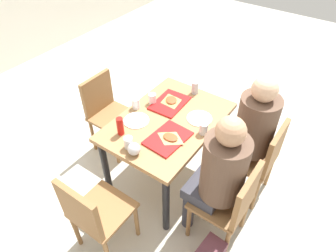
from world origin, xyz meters
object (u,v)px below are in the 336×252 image
person_in_red (218,172)px  plastic_cup_a (136,103)px  pizza_slice_a (171,138)px  condiment_bottle (120,126)px  chair_near_left (231,202)px  chair_left_end (93,213)px  paper_plate_near_edge (199,118)px  plastic_cup_b (203,128)px  main_table (168,128)px  plastic_cup_d (152,99)px  soda_can (195,88)px  foil_bundle (134,149)px  plastic_cup_c (128,143)px  tray_red_near (168,138)px  chair_far_side (106,109)px  tray_red_far (170,103)px  pizza_slice_b (171,100)px  paper_plate_center (136,120)px  chair_near_right (260,157)px

person_in_red → plastic_cup_a: bearing=75.4°
pizza_slice_a → condiment_bottle: size_ratio=1.16×
chair_near_left → chair_left_end: 1.02m
paper_plate_near_edge → condiment_bottle: (-0.53, 0.43, 0.08)m
plastic_cup_b → main_table: bearing=94.8°
paper_plate_near_edge → plastic_cup_d: 0.47m
chair_near_left → soda_can: bearing=46.5°
paper_plate_near_edge → foil_bundle: (-0.64, 0.20, 0.05)m
plastic_cup_c → tray_red_near: bearing=-37.8°
chair_far_side → foil_bundle: size_ratio=8.41×
tray_red_near → plastic_cup_a: size_ratio=3.60×
main_table → tray_red_far: bearing=30.9°
chair_near_left → plastic_cup_b: chair_near_left is taller
plastic_cup_c → plastic_cup_d: (0.56, 0.20, 0.00)m
tray_red_far → pizza_slice_b: bearing=-1.8°
paper_plate_near_edge → plastic_cup_b: bearing=-140.0°
chair_near_left → plastic_cup_a: 1.17m
paper_plate_near_edge → condiment_bottle: condiment_bottle is taller
plastic_cup_c → plastic_cup_d: size_ratio=1.00×
pizza_slice_b → foil_bundle: size_ratio=2.25×
plastic_cup_d → soda_can: soda_can is taller
paper_plate_center → soda_can: soda_can is taller
tray_red_near → plastic_cup_c: (-0.25, 0.20, 0.04)m
condiment_bottle → foil_bundle: bearing=-115.5°
tray_red_near → pizza_slice_a: size_ratio=1.94×
person_in_red → pizza_slice_b: size_ratio=5.56×
main_table → tray_red_near: tray_red_near is taller
chair_near_right → soda_can: bearing=76.2°
chair_left_end → plastic_cup_d: 1.12m
main_table → tray_red_near: (-0.20, -0.14, 0.11)m
chair_far_side → plastic_cup_a: bearing=-93.6°
main_table → paper_plate_near_edge: paper_plate_near_edge is taller
tray_red_far → pizza_slice_b: pizza_slice_b is taller
plastic_cup_a → plastic_cup_d: same height
chair_far_side → plastic_cup_d: bearing=-77.9°
soda_can → pizza_slice_b: bearing=159.3°
main_table → person_in_red: 0.70m
tray_red_near → tray_red_far: same height
chair_far_side → soda_can: soda_can is taller
soda_can → chair_near_right: bearing=-103.8°
main_table → pizza_slice_a: (-0.19, -0.16, 0.12)m
paper_plate_near_edge → condiment_bottle: 0.69m
tray_red_far → soda_can: 0.30m
chair_far_side → plastic_cup_b: chair_far_side is taller
chair_near_left → plastic_cup_c: (-0.17, 0.83, 0.28)m
pizza_slice_a → plastic_cup_a: 0.52m
person_in_red → condiment_bottle: (-0.08, 0.85, 0.07)m
plastic_cup_a → plastic_cup_d: 0.16m
tray_red_far → plastic_cup_a: plastic_cup_a is taller
person_in_red → foil_bundle: size_ratio=12.51×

